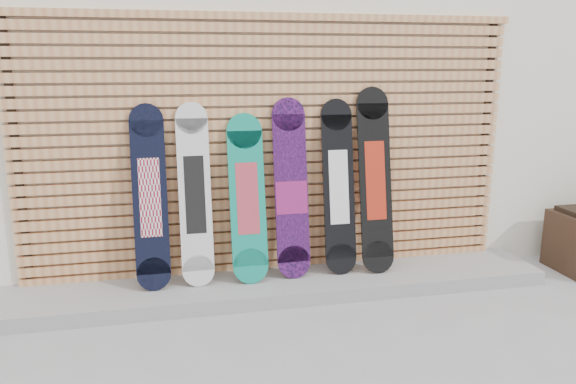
# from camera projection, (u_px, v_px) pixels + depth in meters

# --- Properties ---
(ground) EXTENTS (80.00, 80.00, 0.00)m
(ground) POSITION_uv_depth(u_px,v_px,m) (317.00, 326.00, 4.15)
(ground) COLOR gray
(ground) RESTS_ON ground
(building) EXTENTS (12.00, 5.00, 3.60)m
(building) POSITION_uv_depth(u_px,v_px,m) (284.00, 70.00, 7.18)
(building) COLOR white
(building) RESTS_ON ground
(concrete_step) EXTENTS (4.60, 0.70, 0.12)m
(concrete_step) POSITION_uv_depth(u_px,v_px,m) (279.00, 285.00, 4.75)
(concrete_step) COLOR gray
(concrete_step) RESTS_ON ground
(slat_wall) EXTENTS (4.26, 0.08, 2.29)m
(slat_wall) POSITION_uv_depth(u_px,v_px,m) (271.00, 146.00, 4.77)
(slat_wall) COLOR tan
(slat_wall) RESTS_ON ground
(snowboard_0) EXTENTS (0.27, 0.32, 1.47)m
(snowboard_0) POSITION_uv_depth(u_px,v_px,m) (150.00, 198.00, 4.46)
(snowboard_0) COLOR black
(snowboard_0) RESTS_ON concrete_step
(snowboard_1) EXTENTS (0.26, 0.31, 1.48)m
(snowboard_1) POSITION_uv_depth(u_px,v_px,m) (195.00, 195.00, 4.54)
(snowboard_1) COLOR silver
(snowboard_1) RESTS_ON concrete_step
(snowboard_2) EXTENTS (0.29, 0.34, 1.38)m
(snowboard_2) POSITION_uv_depth(u_px,v_px,m) (247.00, 198.00, 4.62)
(snowboard_2) COLOR #0E8671
(snowboard_2) RESTS_ON concrete_step
(snowboard_3) EXTENTS (0.28, 0.30, 1.50)m
(snowboard_3) POSITION_uv_depth(u_px,v_px,m) (291.00, 190.00, 4.70)
(snowboard_3) COLOR black
(snowboard_3) RESTS_ON concrete_step
(snowboard_4) EXTENTS (0.27, 0.30, 1.48)m
(snowboard_4) POSITION_uv_depth(u_px,v_px,m) (339.00, 187.00, 4.79)
(snowboard_4) COLOR black
(snowboard_4) RESTS_ON concrete_step
(snowboard_5) EXTENTS (0.28, 0.35, 1.58)m
(snowboard_5) POSITION_uv_depth(u_px,v_px,m) (375.00, 180.00, 4.83)
(snowboard_5) COLOR black
(snowboard_5) RESTS_ON concrete_step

